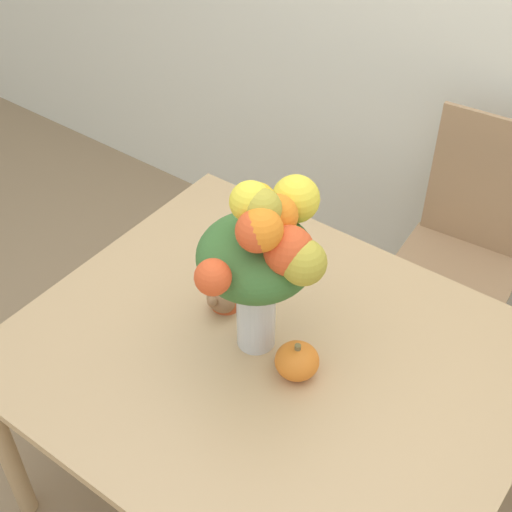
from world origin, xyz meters
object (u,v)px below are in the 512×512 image
turkey_figurine (224,297)px  flower_vase (262,253)px  dining_chair_near_window (462,252)px  pumpkin (297,361)px

turkey_figurine → flower_vase: bearing=-17.3°
turkey_figurine → dining_chair_near_window: bearing=66.4°
flower_vase → turkey_figurine: bearing=162.7°
dining_chair_near_window → turkey_figurine: bearing=-118.1°
pumpkin → turkey_figurine: bearing=165.6°
turkey_figurine → dining_chair_near_window: 1.00m
flower_vase → turkey_figurine: size_ratio=4.38×
flower_vase → pumpkin: 0.32m
flower_vase → turkey_figurine: flower_vase is taller
flower_vase → pumpkin: flower_vase is taller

